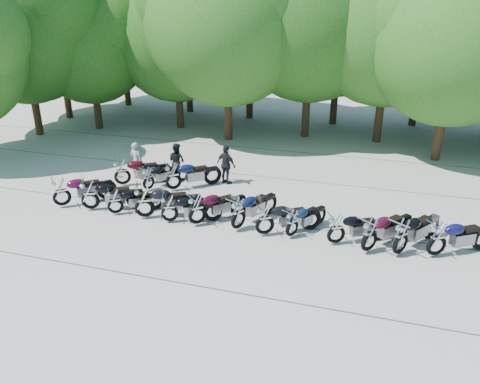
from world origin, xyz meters
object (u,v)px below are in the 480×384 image
(motorcycle_12, at_px, (438,238))
(motorcycle_13, at_px, (122,171))
(motorcycle_5, at_px, (197,208))
(motorcycle_8, at_px, (292,222))
(motorcycle_4, at_px, (169,207))
(motorcycle_9, at_px, (337,228))
(motorcycle_15, at_px, (173,175))
(motorcycle_14, at_px, (148,177))
(motorcycle_10, at_px, (370,233))
(motorcycle_0, at_px, (61,191))
(motorcycle_7, at_px, (265,218))
(motorcycle_2, at_px, (115,200))
(rider_2, at_px, (226,165))
(motorcycle_3, at_px, (144,201))
(motorcycle_1, at_px, (90,194))
(rider_1, at_px, (177,161))
(motorcycle_6, at_px, (238,212))
(motorcycle_11, at_px, (401,235))
(rider_0, at_px, (136,161))

(motorcycle_12, distance_m, motorcycle_13, 12.81)
(motorcycle_5, xyz_separation_m, motorcycle_8, (3.44, 0.09, -0.09))
(motorcycle_12, bearing_deg, motorcycle_4, 58.67)
(motorcycle_9, height_order, motorcycle_15, motorcycle_15)
(motorcycle_9, height_order, motorcycle_14, motorcycle_9)
(motorcycle_10, xyz_separation_m, motorcycle_15, (-8.16, 2.96, -0.00))
(motorcycle_0, relative_size, motorcycle_7, 1.01)
(motorcycle_2, xyz_separation_m, motorcycle_5, (3.29, 0.05, 0.09))
(motorcycle_0, height_order, rider_2, rider_2)
(motorcycle_3, relative_size, motorcycle_9, 1.14)
(motorcycle_0, height_order, motorcycle_8, motorcycle_0)
(motorcycle_1, distance_m, motorcycle_12, 12.48)
(rider_1, bearing_deg, motorcycle_9, 169.96)
(motorcycle_6, relative_size, motorcycle_7, 1.02)
(motorcycle_8, bearing_deg, motorcycle_9, -152.40)
(motorcycle_7, distance_m, motorcycle_15, 5.45)
(rider_1, bearing_deg, motorcycle_2, 98.33)
(motorcycle_0, xyz_separation_m, motorcycle_4, (4.61, -0.07, -0.06))
(motorcycle_5, bearing_deg, motorcycle_10, -138.87)
(motorcycle_0, relative_size, motorcycle_10, 0.98)
(motorcycle_6, height_order, motorcycle_13, motorcycle_13)
(motorcycle_3, distance_m, motorcycle_14, 2.75)
(motorcycle_13, distance_m, rider_2, 4.52)
(motorcycle_11, distance_m, rider_0, 11.87)
(rider_2, bearing_deg, motorcycle_13, 43.99)
(motorcycle_0, xyz_separation_m, motorcycle_14, (2.47, 2.50, -0.10))
(motorcycle_2, height_order, motorcycle_4, motorcycle_4)
(motorcycle_4, height_order, motorcycle_12, motorcycle_12)
(motorcycle_0, bearing_deg, rider_0, -64.10)
(motorcycle_2, height_order, motorcycle_14, motorcycle_2)
(motorcycle_2, height_order, motorcycle_6, motorcycle_6)
(motorcycle_0, xyz_separation_m, motorcycle_8, (9.10, 0.11, -0.10))
(motorcycle_12, bearing_deg, motorcycle_6, 57.61)
(motorcycle_4, height_order, motorcycle_15, motorcycle_15)
(motorcycle_3, height_order, motorcycle_12, motorcycle_3)
(motorcycle_12, relative_size, rider_2, 1.40)
(motorcycle_14, height_order, rider_0, rider_0)
(motorcycle_10, xyz_separation_m, motorcycle_14, (-9.20, 2.70, -0.12))
(motorcycle_4, bearing_deg, motorcycle_8, -109.95)
(motorcycle_6, bearing_deg, motorcycle_14, -1.66)
(motorcycle_4, xyz_separation_m, motorcycle_15, (-1.11, 2.84, 0.08))
(motorcycle_11, relative_size, motorcycle_12, 1.03)
(motorcycle_14, xyz_separation_m, rider_2, (2.94, 1.68, 0.29))
(motorcycle_10, relative_size, motorcycle_12, 1.01)
(motorcycle_13, bearing_deg, motorcycle_10, -138.04)
(motorcycle_1, height_order, motorcycle_7, motorcycle_1)
(motorcycle_8, xyz_separation_m, rider_2, (-3.69, 4.07, 0.29))
(motorcycle_12, xyz_separation_m, rider_0, (-12.38, 3.49, 0.16))
(motorcycle_4, distance_m, rider_2, 4.33)
(motorcycle_6, distance_m, motorcycle_11, 5.46)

